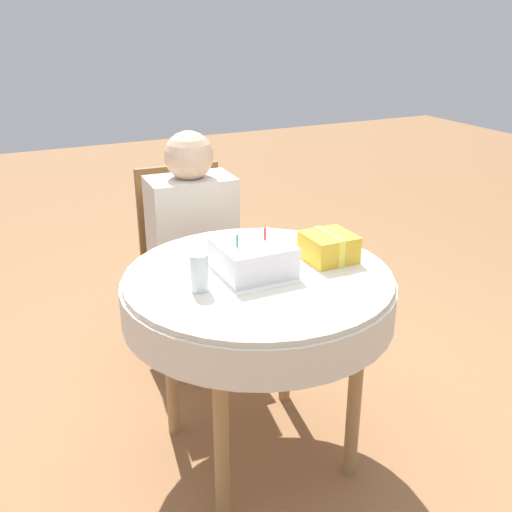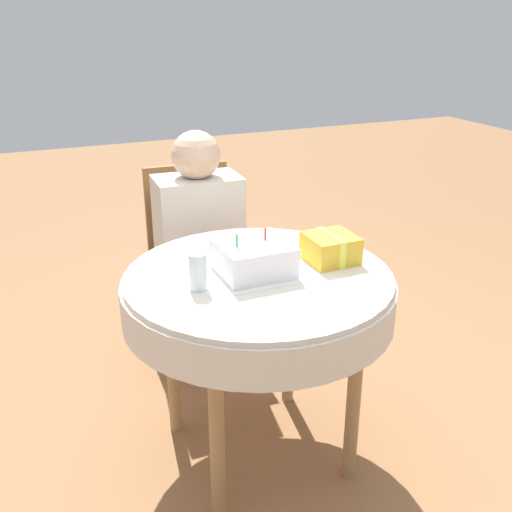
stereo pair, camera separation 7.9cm
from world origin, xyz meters
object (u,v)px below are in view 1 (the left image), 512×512
(person, at_px, (193,227))
(gift_box, at_px, (329,247))
(birthday_cake, at_px, (253,257))
(drinking_glass, at_px, (199,272))
(chair, at_px, (189,257))

(person, bearing_deg, gift_box, -69.17)
(person, distance_m, birthday_cake, 0.75)
(birthday_cake, relative_size, drinking_glass, 1.91)
(person, bearing_deg, birthday_cake, -91.01)
(chair, height_order, drinking_glass, chair)
(chair, bearing_deg, birthday_cake, -90.89)
(chair, distance_m, birthday_cake, 0.90)
(person, height_order, drinking_glass, person)
(birthday_cake, distance_m, gift_box, 0.30)
(person, height_order, gift_box, person)
(birthday_cake, xyz_separation_m, gift_box, (0.29, -0.02, -0.01))
(chair, distance_m, drinking_glass, 0.99)
(chair, xyz_separation_m, drinking_glass, (-0.27, -0.89, 0.33))
(drinking_glass, relative_size, gift_box, 0.72)
(chair, relative_size, person, 0.82)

